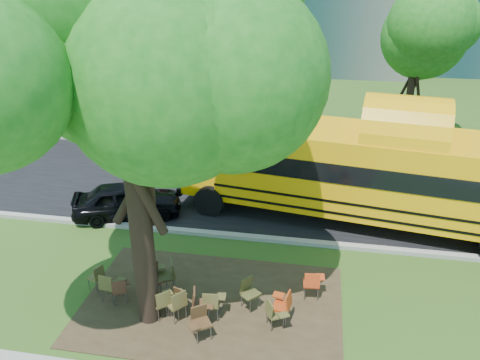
% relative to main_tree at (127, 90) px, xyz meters
% --- Properties ---
extents(ground, '(160.00, 160.00, 0.00)m').
position_rel_main_tree_xyz_m(ground, '(0.49, 1.28, -6.08)').
color(ground, '#2D4B17').
rests_on(ground, ground).
extents(dirt_patch, '(7.00, 4.50, 0.03)m').
position_rel_main_tree_xyz_m(dirt_patch, '(1.49, 0.78, -6.07)').
color(dirt_patch, '#382819').
rests_on(dirt_patch, ground).
extents(asphalt_road, '(80.00, 8.00, 0.04)m').
position_rel_main_tree_xyz_m(asphalt_road, '(0.49, 8.28, -6.06)').
color(asphalt_road, black).
rests_on(asphalt_road, ground).
extents(kerb_near, '(80.00, 0.25, 0.14)m').
position_rel_main_tree_xyz_m(kerb_near, '(0.49, 4.28, -6.01)').
color(kerb_near, gray).
rests_on(kerb_near, ground).
extents(kerb_far, '(80.00, 0.25, 0.14)m').
position_rel_main_tree_xyz_m(kerb_far, '(0.49, 12.38, -6.01)').
color(kerb_far, gray).
rests_on(kerb_far, ground).
extents(bg_tree_0, '(5.20, 5.20, 7.18)m').
position_rel_main_tree_xyz_m(bg_tree_0, '(-11.51, 14.28, -1.51)').
color(bg_tree_0, black).
rests_on(bg_tree_0, ground).
extents(bg_tree_2, '(4.80, 4.80, 6.62)m').
position_rel_main_tree_xyz_m(bg_tree_2, '(-4.51, 17.28, -1.87)').
color(bg_tree_2, black).
rests_on(bg_tree_2, ground).
extents(bg_tree_3, '(5.60, 5.60, 7.84)m').
position_rel_main_tree_xyz_m(bg_tree_3, '(8.49, 15.28, -1.05)').
color(bg_tree_3, black).
rests_on(bg_tree_3, ground).
extents(main_tree, '(7.19, 7.19, 9.69)m').
position_rel_main_tree_xyz_m(main_tree, '(0.00, 0.00, 0.00)').
color(main_tree, black).
rests_on(main_tree, ground).
extents(school_bus, '(14.00, 4.96, 3.36)m').
position_rel_main_tree_xyz_m(school_bus, '(6.65, 6.13, -4.14)').
color(school_bus, '#F9A807').
rests_on(school_bus, ground).
extents(chair_0, '(0.55, 0.66, 0.81)m').
position_rel_main_tree_xyz_m(chair_0, '(-0.97, 0.42, -5.58)').
color(chair_0, '#462819').
rests_on(chair_0, ground).
extents(chair_1, '(0.64, 0.53, 0.90)m').
position_rel_main_tree_xyz_m(chair_1, '(-1.28, 0.46, -5.52)').
color(chair_1, '#47431F').
rests_on(chair_1, ground).
extents(chair_2, '(0.60, 0.75, 0.88)m').
position_rel_main_tree_xyz_m(chair_2, '(0.36, 0.08, -5.54)').
color(chair_2, '#4C4621').
rests_on(chair_2, ground).
extents(chair_3, '(0.64, 0.50, 0.81)m').
position_rel_main_tree_xyz_m(chair_3, '(0.69, 0.22, -5.58)').
color(chair_3, '#483119').
rests_on(chair_3, ground).
extents(chair_4, '(0.59, 0.58, 0.90)m').
position_rel_main_tree_xyz_m(chair_4, '(1.64, 0.23, -5.53)').
color(chair_4, '#4E4622').
rests_on(chair_4, ground).
extents(chair_5, '(0.59, 0.74, 0.89)m').
position_rel_main_tree_xyz_m(chair_5, '(1.48, -0.46, -5.53)').
color(chair_5, '#4B311A').
rests_on(chair_5, ground).
extents(chair_6, '(0.54, 0.68, 0.92)m').
position_rel_main_tree_xyz_m(chair_6, '(3.46, 0.48, -5.51)').
color(chair_6, '#AB3912').
rests_on(chair_6, ground).
extents(chair_7, '(0.67, 0.56, 0.82)m').
position_rel_main_tree_xyz_m(chair_7, '(3.24, 0.17, -5.57)').
color(chair_7, brown).
rests_on(chair_7, ground).
extents(chair_8, '(0.49, 0.63, 0.78)m').
position_rel_main_tree_xyz_m(chair_8, '(-1.86, 0.91, -5.60)').
color(chair_8, brown).
rests_on(chair_8, ground).
extents(chair_9, '(0.75, 0.66, 0.96)m').
position_rel_main_tree_xyz_m(chair_9, '(0.14, 1.21, -5.49)').
color(chair_9, '#413E1C').
rests_on(chair_9, ground).
extents(chair_10, '(0.63, 0.80, 0.95)m').
position_rel_main_tree_xyz_m(chair_10, '(-0.18, 0.98, -5.50)').
color(chair_10, '#462B19').
rests_on(chair_10, ground).
extents(chair_11, '(0.63, 0.79, 0.92)m').
position_rel_main_tree_xyz_m(chair_11, '(0.76, 0.07, -5.51)').
color(chair_11, brown).
rests_on(chair_11, ground).
extents(chair_12, '(0.61, 0.77, 0.90)m').
position_rel_main_tree_xyz_m(chair_12, '(2.49, 0.86, -5.53)').
color(chair_12, '#43401D').
rests_on(chair_12, ground).
extents(chair_13, '(0.60, 0.58, 0.91)m').
position_rel_main_tree_xyz_m(chair_13, '(4.16, 1.50, -5.52)').
color(chair_13, red).
rests_on(chair_13, ground).
extents(chair_14, '(0.66, 0.63, 0.92)m').
position_rel_main_tree_xyz_m(chair_14, '(1.31, 0.14, -5.51)').
color(chair_14, '#4C2E1B').
rests_on(chair_14, ground).
extents(black_car, '(4.15, 2.75, 1.31)m').
position_rel_main_tree_xyz_m(black_car, '(-2.64, 5.08, -5.42)').
color(black_car, black).
rests_on(black_car, ground).
extents(bg_car_red, '(4.32, 2.20, 1.17)m').
position_rel_main_tree_xyz_m(bg_car_red, '(-5.28, 12.08, -5.50)').
color(bg_car_red, '#601013').
rests_on(bg_car_red, ground).
extents(pedestrian_a, '(0.64, 0.69, 1.57)m').
position_rel_main_tree_xyz_m(pedestrian_a, '(-13.70, 14.04, -5.29)').
color(pedestrian_a, navy).
rests_on(pedestrian_a, ground).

